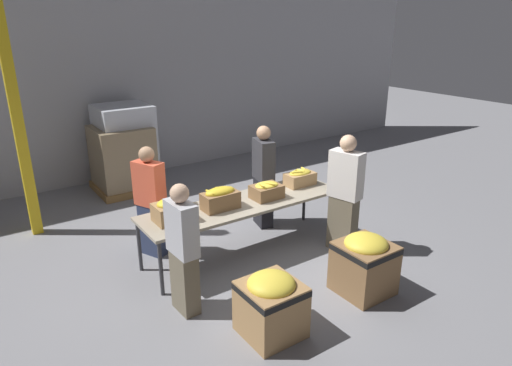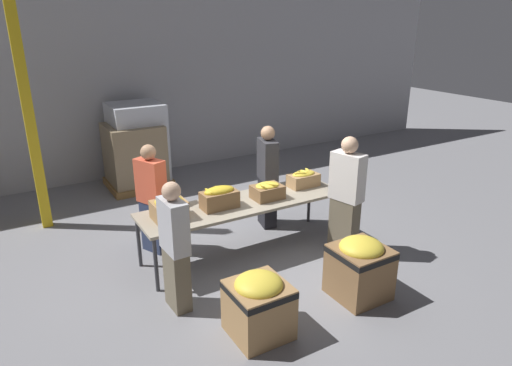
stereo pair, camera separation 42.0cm
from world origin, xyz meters
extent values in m
plane|color=gray|center=(0.00, 0.00, 0.00)|extent=(30.00, 30.00, 0.00)
cube|color=#A8A8AD|center=(0.00, 4.27, 2.00)|extent=(16.00, 0.08, 4.00)
cube|color=#9E937F|center=(0.00, 0.00, 0.75)|extent=(2.96, 0.82, 0.04)
cylinder|color=#38383D|center=(-1.42, -0.35, 0.36)|extent=(0.05, 0.05, 0.73)
cylinder|color=#38383D|center=(1.42, -0.35, 0.36)|extent=(0.05, 0.05, 0.73)
cylinder|color=#38383D|center=(-1.42, 0.35, 0.36)|extent=(0.05, 0.05, 0.73)
cylinder|color=#38383D|center=(1.42, 0.35, 0.36)|extent=(0.05, 0.05, 0.73)
cube|color=#A37A4C|center=(-1.08, 0.01, 0.89)|extent=(0.43, 0.34, 0.23)
ellipsoid|color=yellow|center=(-1.08, 0.01, 1.01)|extent=(0.36, 0.27, 0.12)
ellipsoid|color=yellow|center=(-1.00, -0.08, 1.05)|extent=(0.15, 0.18, 0.04)
ellipsoid|color=yellow|center=(-1.08, 0.03, 1.03)|extent=(0.15, 0.12, 0.05)
ellipsoid|color=yellow|center=(-1.17, -0.07, 1.05)|extent=(0.07, 0.18, 0.05)
cube|color=olive|center=(-0.37, -0.01, 0.89)|extent=(0.49, 0.27, 0.23)
ellipsoid|color=gold|center=(-0.37, -0.01, 1.01)|extent=(0.43, 0.22, 0.13)
ellipsoid|color=gold|center=(-0.52, 0.01, 1.04)|extent=(0.07, 0.20, 0.06)
ellipsoid|color=gold|center=(-0.41, 0.06, 1.04)|extent=(0.17, 0.12, 0.05)
ellipsoid|color=gold|center=(-0.38, 0.04, 1.04)|extent=(0.04, 0.14, 0.04)
cube|color=olive|center=(0.36, -0.04, 0.86)|extent=(0.43, 0.32, 0.19)
ellipsoid|color=yellow|center=(0.36, -0.04, 0.97)|extent=(0.35, 0.26, 0.08)
ellipsoid|color=yellow|center=(0.24, -0.09, 1.01)|extent=(0.05, 0.15, 0.04)
ellipsoid|color=yellow|center=(0.39, -0.13, 1.00)|extent=(0.16, 0.19, 0.04)
cube|color=tan|center=(1.10, 0.10, 0.87)|extent=(0.47, 0.27, 0.19)
ellipsoid|color=yellow|center=(1.10, 0.10, 0.97)|extent=(0.38, 0.22, 0.08)
ellipsoid|color=yellow|center=(1.11, 0.10, 1.00)|extent=(0.09, 0.17, 0.05)
ellipsoid|color=yellow|center=(1.01, 0.12, 1.00)|extent=(0.18, 0.12, 0.05)
ellipsoid|color=yellow|center=(1.01, 0.06, 1.00)|extent=(0.19, 0.13, 0.05)
ellipsoid|color=yellow|center=(1.22, 0.17, 0.99)|extent=(0.08, 0.16, 0.05)
cube|color=black|center=(0.77, 0.60, 0.39)|extent=(0.29, 0.41, 0.78)
cube|color=#333338|center=(0.77, 0.60, 1.10)|extent=(0.32, 0.48, 0.65)
sphere|color=tan|center=(0.77, 0.60, 1.54)|extent=(0.22, 0.22, 0.22)
cube|color=#6B604C|center=(1.23, -0.73, 0.41)|extent=(0.30, 0.43, 0.81)
cube|color=silver|center=(1.23, -0.73, 1.15)|extent=(0.33, 0.50, 0.67)
sphere|color=#DBAD89|center=(1.23, -0.73, 1.60)|extent=(0.23, 0.23, 0.23)
cube|color=#2D3856|center=(-1.09, 0.69, 0.38)|extent=(0.33, 0.41, 0.75)
cube|color=#EA5B3D|center=(-1.09, 0.69, 1.07)|extent=(0.37, 0.48, 0.62)
sphere|color=tan|center=(-1.09, 0.69, 1.48)|extent=(0.21, 0.21, 0.21)
cube|color=#6B604C|center=(-1.32, -0.79, 0.37)|extent=(0.21, 0.36, 0.74)
cube|color=#B2B2B7|center=(-1.32, -0.79, 1.04)|extent=(0.23, 0.43, 0.61)
sphere|color=#DBAD89|center=(-1.32, -0.79, 1.45)|extent=(0.21, 0.21, 0.21)
cube|color=#A37A4C|center=(-0.76, -1.68, 0.30)|extent=(0.60, 0.60, 0.60)
cube|color=black|center=(-0.76, -1.68, 0.54)|extent=(0.60, 0.60, 0.07)
ellipsoid|color=yellow|center=(-0.76, -1.68, 0.61)|extent=(0.51, 0.51, 0.21)
cube|color=olive|center=(0.66, -1.68, 0.32)|extent=(0.62, 0.62, 0.64)
cube|color=black|center=(0.66, -1.68, 0.59)|extent=(0.62, 0.62, 0.07)
ellipsoid|color=yellow|center=(0.66, -1.68, 0.65)|extent=(0.53, 0.53, 0.22)
cube|color=gold|center=(-2.35, 2.38, 2.00)|extent=(0.15, 0.15, 4.00)
cube|color=olive|center=(-0.53, 3.44, 0.07)|extent=(1.11, 1.11, 0.13)
cube|color=#897556|center=(-0.53, 3.44, 0.70)|extent=(1.02, 1.02, 1.13)
cube|color=olive|center=(-0.42, 3.57, 0.07)|extent=(1.07, 1.07, 0.13)
cube|color=silver|center=(-0.42, 3.57, 0.88)|extent=(0.98, 0.98, 1.51)
camera|label=1|loc=(-3.20, -4.94, 3.21)|focal=32.00mm
camera|label=2|loc=(-2.84, -5.17, 3.21)|focal=32.00mm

